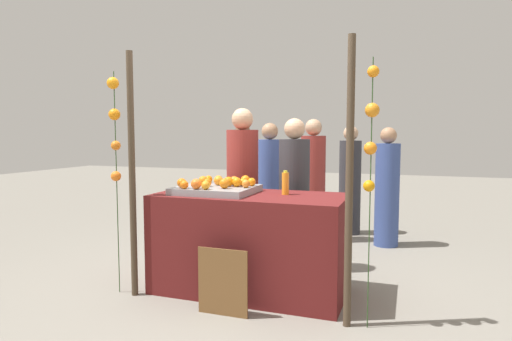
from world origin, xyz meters
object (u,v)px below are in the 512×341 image
at_px(orange_1, 206,185).
at_px(vendor_right, 294,200).
at_px(vendor_left, 243,193).
at_px(juice_bottle, 285,183).
at_px(chalkboard_sign, 223,283).
at_px(stall_counter, 250,243).
at_px(orange_0, 245,180).

bearing_deg(orange_1, vendor_right, 61.84).
distance_m(vendor_left, vendor_right, 0.56).
xyz_separation_m(juice_bottle, chalkboard_sign, (-0.31, -0.66, -0.72)).
bearing_deg(stall_counter, orange_1, -139.88).
distance_m(stall_counter, juice_bottle, 0.62).
distance_m(juice_bottle, vendor_left, 0.91).
distance_m(orange_0, chalkboard_sign, 1.05).
distance_m(orange_0, vendor_left, 0.60).
bearing_deg(stall_counter, juice_bottle, 16.69).
bearing_deg(orange_1, chalkboard_sign, -46.40).
bearing_deg(stall_counter, orange_0, 122.30).
xyz_separation_m(orange_0, chalkboard_sign, (0.10, -0.76, -0.72)).
distance_m(chalkboard_sign, vendor_left, 1.41).
height_order(stall_counter, orange_0, orange_0).
height_order(orange_1, juice_bottle, juice_bottle).
distance_m(stall_counter, chalkboard_sign, 0.60).
xyz_separation_m(juice_bottle, vendor_right, (-0.08, 0.63, -0.25)).
distance_m(orange_1, vendor_right, 1.14).
distance_m(stall_counter, orange_1, 0.67).
xyz_separation_m(stall_counter, orange_1, (-0.31, -0.26, 0.54)).
bearing_deg(vendor_left, vendor_right, 1.88).
height_order(orange_0, vendor_right, vendor_right).
xyz_separation_m(chalkboard_sign, vendor_left, (-0.33, 1.27, 0.52)).
relative_size(orange_1, vendor_right, 0.05).
bearing_deg(juice_bottle, vendor_right, 97.51).
bearing_deg(vendor_right, stall_counter, -106.61).
bearing_deg(juice_bottle, chalkboard_sign, -115.49).
relative_size(stall_counter, juice_bottle, 7.90).
xyz_separation_m(stall_counter, orange_0, (-0.12, 0.19, 0.54)).
distance_m(stall_counter, orange_0, 0.59).
height_order(orange_0, chalkboard_sign, orange_0).
bearing_deg(chalkboard_sign, juice_bottle, 64.51).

